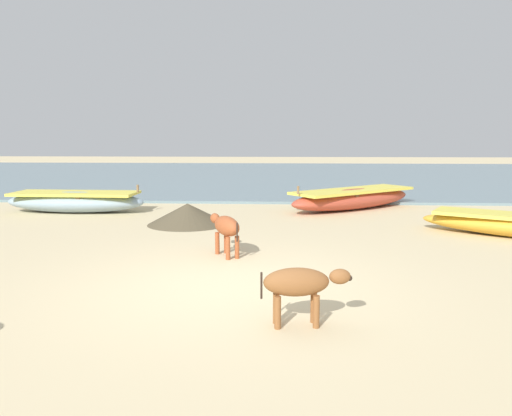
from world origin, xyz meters
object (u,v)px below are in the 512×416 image
(fishing_boat_0, at_px, (76,201))
(calf_near_brown, at_px, (300,284))
(calf_far_rust, at_px, (226,227))
(fishing_boat_5, at_px, (353,198))

(fishing_boat_0, relative_size, calf_near_brown, 3.76)
(calf_near_brown, bearing_deg, calf_far_rust, 103.64)
(fishing_boat_0, bearing_deg, calf_near_brown, -52.22)
(fishing_boat_0, distance_m, fishing_boat_5, 7.49)
(calf_near_brown, xyz_separation_m, calf_far_rust, (-1.13, 3.06, 0.03))
(calf_near_brown, relative_size, calf_far_rust, 1.00)
(fishing_boat_0, relative_size, fishing_boat_5, 0.91)
(fishing_boat_5, bearing_deg, calf_far_rust, 24.21)
(fishing_boat_0, bearing_deg, calf_far_rust, -44.06)
(fishing_boat_0, height_order, fishing_boat_5, fishing_boat_5)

